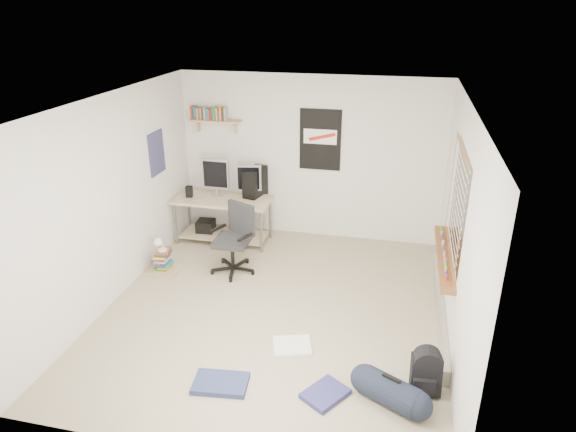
% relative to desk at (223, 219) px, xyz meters
% --- Properties ---
extents(floor, '(4.00, 4.50, 0.01)m').
position_rel_desk_xyz_m(floor, '(1.24, -1.69, -0.37)').
color(floor, gray).
rests_on(floor, ground).
extents(ceiling, '(4.00, 4.50, 0.01)m').
position_rel_desk_xyz_m(ceiling, '(1.24, -1.69, 2.14)').
color(ceiling, white).
rests_on(ceiling, ground).
extents(back_wall, '(4.00, 0.01, 2.50)m').
position_rel_desk_xyz_m(back_wall, '(1.24, 0.57, 0.89)').
color(back_wall, silver).
rests_on(back_wall, ground).
extents(left_wall, '(0.01, 4.50, 2.50)m').
position_rel_desk_xyz_m(left_wall, '(-0.77, -1.69, 0.89)').
color(left_wall, silver).
rests_on(left_wall, ground).
extents(right_wall, '(0.01, 4.50, 2.50)m').
position_rel_desk_xyz_m(right_wall, '(3.24, -1.69, 0.89)').
color(right_wall, silver).
rests_on(right_wall, ground).
extents(desk, '(1.58, 0.96, 0.67)m').
position_rel_desk_xyz_m(desk, '(0.00, 0.00, 0.00)').
color(desk, '#C9B28B').
rests_on(desk, floor).
extents(monitor_left, '(0.42, 0.11, 0.46)m').
position_rel_desk_xyz_m(monitor_left, '(-0.12, 0.11, 0.53)').
color(monitor_left, '#AFB0B4').
rests_on(monitor_left, desk).
extents(monitor_right, '(0.37, 0.16, 0.39)m').
position_rel_desk_xyz_m(monitor_right, '(0.40, 0.14, 0.50)').
color(monitor_right, '#ADACB1').
rests_on(monitor_right, desk).
extents(pc_tower, '(0.30, 0.47, 0.46)m').
position_rel_desk_xyz_m(pc_tower, '(0.44, 0.26, 0.54)').
color(pc_tower, black).
rests_on(pc_tower, desk).
extents(keyboard, '(0.42, 0.23, 0.02)m').
position_rel_desk_xyz_m(keyboard, '(-0.24, 0.09, 0.32)').
color(keyboard, black).
rests_on(keyboard, desk).
extents(speaker_left, '(0.12, 0.12, 0.20)m').
position_rel_desk_xyz_m(speaker_left, '(-0.51, -0.03, 0.40)').
color(speaker_left, black).
rests_on(speaker_left, desk).
extents(speaker_right, '(0.10, 0.10, 0.17)m').
position_rel_desk_xyz_m(speaker_right, '(0.32, 0.14, 0.39)').
color(speaker_right, black).
rests_on(speaker_right, desk).
extents(office_chair, '(0.83, 0.83, 0.96)m').
position_rel_desk_xyz_m(office_chair, '(0.44, -0.90, 0.12)').
color(office_chair, '#232426').
rests_on(office_chair, floor).
extents(wall_shelf, '(0.80, 0.22, 0.24)m').
position_rel_desk_xyz_m(wall_shelf, '(-0.21, 0.45, 1.42)').
color(wall_shelf, tan).
rests_on(wall_shelf, back_wall).
extents(poster_back_wall, '(0.62, 0.03, 0.92)m').
position_rel_desk_xyz_m(poster_back_wall, '(1.39, 0.54, 1.19)').
color(poster_back_wall, black).
rests_on(poster_back_wall, back_wall).
extents(poster_left_wall, '(0.02, 0.42, 0.60)m').
position_rel_desk_xyz_m(poster_left_wall, '(-0.75, -0.49, 1.14)').
color(poster_left_wall, navy).
rests_on(poster_left_wall, left_wall).
extents(window, '(0.10, 1.50, 1.26)m').
position_rel_desk_xyz_m(window, '(3.19, -1.39, 1.08)').
color(window, brown).
rests_on(window, right_wall).
extents(baseboard_heater, '(0.08, 2.50, 0.18)m').
position_rel_desk_xyz_m(baseboard_heater, '(3.19, -1.39, -0.28)').
color(baseboard_heater, '#B7B2A8').
rests_on(baseboard_heater, floor).
extents(backpack, '(0.30, 0.25, 0.38)m').
position_rel_desk_xyz_m(backpack, '(2.99, -2.75, -0.16)').
color(backpack, black).
rests_on(backpack, floor).
extents(duffel_bag, '(0.38, 0.38, 0.55)m').
position_rel_desk_xyz_m(duffel_bag, '(2.67, -2.99, -0.22)').
color(duffel_bag, black).
rests_on(duffel_bag, floor).
extents(tshirt, '(0.48, 0.44, 0.04)m').
position_rel_desk_xyz_m(tshirt, '(1.60, -2.37, -0.34)').
color(tshirt, silver).
rests_on(tshirt, floor).
extents(jeans_a, '(0.56, 0.39, 0.06)m').
position_rel_desk_xyz_m(jeans_a, '(1.05, -3.11, -0.33)').
color(jeans_a, navy).
rests_on(jeans_a, floor).
extents(jeans_b, '(0.49, 0.51, 0.05)m').
position_rel_desk_xyz_m(jeans_b, '(2.07, -3.02, -0.34)').
color(jeans_b, navy).
rests_on(jeans_b, floor).
extents(book_stack, '(0.48, 0.41, 0.29)m').
position_rel_desk_xyz_m(book_stack, '(-0.51, -1.07, -0.21)').
color(book_stack, olive).
rests_on(book_stack, floor).
extents(desk_lamp, '(0.15, 0.23, 0.21)m').
position_rel_desk_xyz_m(desk_lamp, '(-0.49, -1.09, 0.02)').
color(desk_lamp, silver).
rests_on(desk_lamp, book_stack).
extents(subwoofer, '(0.28, 0.28, 0.29)m').
position_rel_desk_xyz_m(subwoofer, '(-0.32, 0.05, -0.22)').
color(subwoofer, black).
rests_on(subwoofer, floor).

